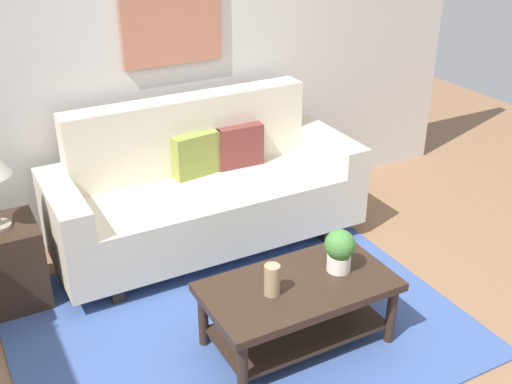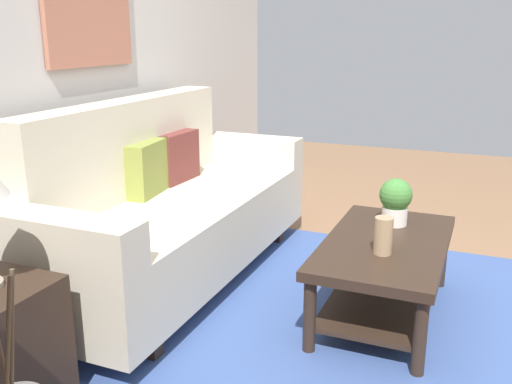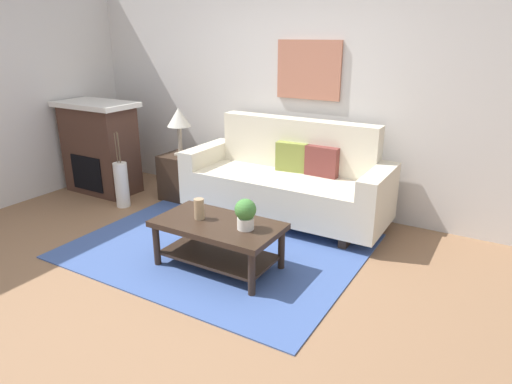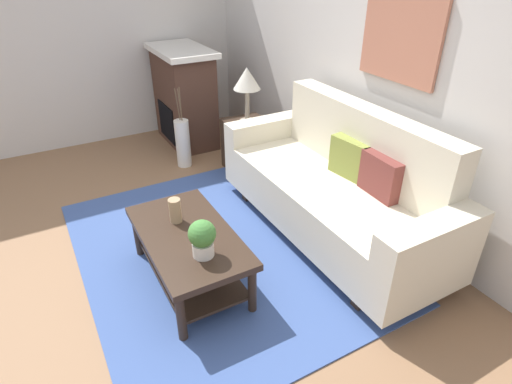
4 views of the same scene
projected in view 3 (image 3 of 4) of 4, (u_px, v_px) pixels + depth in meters
ground_plane at (188, 268)px, 3.99m from camera, size 9.62×9.62×0.00m
wall_back at (292, 90)px, 5.15m from camera, size 5.62×0.10×2.70m
wall_left at (16, 88)px, 5.29m from camera, size 0.10×4.95×2.70m
area_rug at (220, 246)px, 4.39m from camera, size 2.65×2.13×0.01m
couch at (287, 182)px, 4.92m from camera, size 2.24×0.84×1.08m
throw_pillow_olive at (292, 157)px, 4.93m from camera, size 0.37×0.16×0.32m
throw_pillow_maroon at (322, 161)px, 4.77m from camera, size 0.36×0.14×0.32m
coffee_table at (218, 235)px, 3.90m from camera, size 1.10×0.60×0.43m
tabletop_vase at (199, 209)px, 3.90m from camera, size 0.09×0.09×0.18m
potted_plant_tabletop at (245, 213)px, 3.68m from camera, size 0.18×0.18×0.26m
side_table at (182, 177)px, 5.59m from camera, size 0.44×0.44×0.56m
table_lamp at (179, 119)px, 5.35m from camera, size 0.28×0.28×0.57m
fireplace at (100, 147)px, 5.75m from camera, size 1.02×0.58×1.16m
floor_vase at (122, 185)px, 5.32m from camera, size 0.16×0.16×0.54m
floor_vase_branch_a at (119, 148)px, 5.16m from camera, size 0.04×0.04×0.36m
floor_vase_branch_b at (118, 147)px, 5.19m from camera, size 0.03×0.02×0.36m
floor_vase_branch_c at (116, 148)px, 5.16m from camera, size 0.04×0.05×0.36m
framed_painting at (309, 70)px, 4.91m from camera, size 0.75×0.03×0.63m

